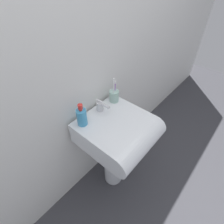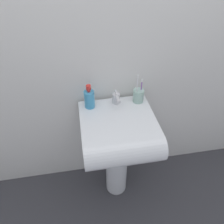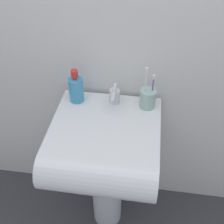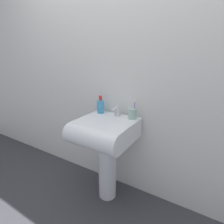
# 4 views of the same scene
# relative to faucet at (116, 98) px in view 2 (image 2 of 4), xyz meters

# --- Properties ---
(ground_plane) EXTENTS (6.00, 6.00, 0.00)m
(ground_plane) POSITION_rel_faucet_xyz_m (-0.02, -0.14, -0.85)
(ground_plane) COLOR #38383D
(ground_plane) RESTS_ON ground
(wall_back) EXTENTS (5.00, 0.05, 2.40)m
(wall_back) POSITION_rel_faucet_xyz_m (-0.02, 0.11, 0.35)
(wall_back) COLOR silver
(wall_back) RESTS_ON ground
(sink_pedestal) EXTENTS (0.17, 0.17, 0.63)m
(sink_pedestal) POSITION_rel_faucet_xyz_m (-0.02, -0.14, -0.53)
(sink_pedestal) COLOR white
(sink_pedestal) RESTS_ON ground
(sink_basin) EXTENTS (0.48, 0.51, 0.17)m
(sink_basin) POSITION_rel_faucet_xyz_m (-0.02, -0.21, -0.13)
(sink_basin) COLOR white
(sink_basin) RESTS_ON sink_pedestal
(faucet) EXTENTS (0.05, 0.12, 0.09)m
(faucet) POSITION_rel_faucet_xyz_m (0.00, 0.00, 0.00)
(faucet) COLOR silver
(faucet) RESTS_ON sink_basin
(toothbrush_cup) EXTENTS (0.08, 0.08, 0.22)m
(toothbrush_cup) POSITION_rel_faucet_xyz_m (0.16, 0.00, 0.00)
(toothbrush_cup) COLOR #99BFB2
(toothbrush_cup) RESTS_ON sink_basin
(soap_bottle) EXTENTS (0.07, 0.07, 0.17)m
(soap_bottle) POSITION_rel_faucet_xyz_m (-0.18, -0.00, 0.02)
(soap_bottle) COLOR #3F99CC
(soap_bottle) RESTS_ON sink_basin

